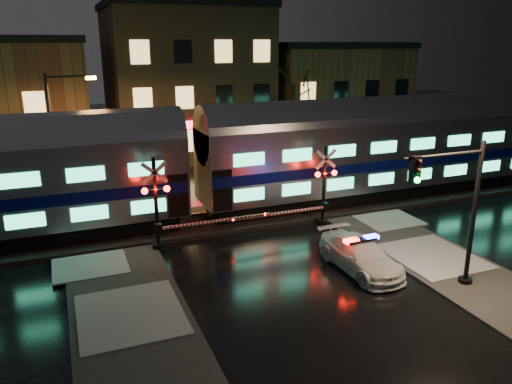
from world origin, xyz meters
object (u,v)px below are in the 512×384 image
Objects in this scene: crossing_signal_right at (318,195)px; crossing_signal_left at (165,213)px; police_car at (360,255)px; streetlight at (58,136)px; traffic_light at (456,215)px.

crossing_signal_right is 7.76m from crossing_signal_left.
police_car is 0.60× the size of streetlight.
crossing_signal_right is at bearing 89.18° from traffic_light.
crossing_signal_left is at bearing 179.98° from crossing_signal_right.
crossing_signal_left reaches higher than police_car.
police_car is 0.75× the size of crossing_signal_left.
crossing_signal_left is at bearing -58.52° from streetlight.
crossing_signal_right is at bearing -0.02° from crossing_signal_left.
streetlight is at bearing 121.22° from traffic_light.
streetlight reaches higher than traffic_light.
streetlight is at bearing 131.60° from police_car.
streetlight is (-4.10, 6.69, 2.58)m from crossing_signal_left.
crossing_signal_right is 1.03× the size of traffic_light.
crossing_signal_right is 13.87m from streetlight.
streetlight reaches higher than crossing_signal_left.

